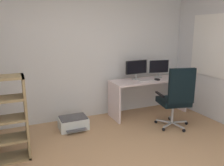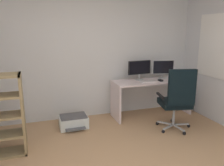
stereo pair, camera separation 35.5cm
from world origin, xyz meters
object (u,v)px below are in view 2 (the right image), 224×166
(monitor_main, at_px, (140,68))
(computer_mouse, at_px, (160,80))
(monitor_secondary, at_px, (163,68))
(keyboard, at_px, (148,81))
(printer, at_px, (74,122))
(desk, at_px, (152,89))
(office_chair, at_px, (177,98))

(monitor_main, relative_size, computer_mouse, 5.04)
(monitor_main, height_order, monitor_secondary, monitor_main)
(keyboard, height_order, printer, keyboard)
(desk, height_order, printer, desk)
(keyboard, bearing_deg, office_chair, -78.16)
(office_chair, bearing_deg, computer_mouse, 83.55)
(office_chair, relative_size, printer, 2.24)
(desk, height_order, office_chair, office_chair)
(keyboard, height_order, computer_mouse, computer_mouse)
(office_chair, xyz_separation_m, printer, (-1.69, 0.74, -0.50))
(desk, bearing_deg, monitor_secondary, 19.48)
(office_chair, bearing_deg, monitor_secondary, 73.99)
(desk, relative_size, printer, 3.21)
(monitor_main, xyz_separation_m, keyboard, (0.09, -0.22, -0.23))
(monitor_secondary, xyz_separation_m, printer, (-1.97, -0.23, -0.86))
(office_chair, bearing_deg, desk, 92.00)
(monitor_secondary, bearing_deg, printer, -173.45)
(keyboard, distance_m, computer_mouse, 0.26)
(monitor_main, relative_size, office_chair, 0.44)
(computer_mouse, distance_m, office_chair, 0.74)
(printer, bearing_deg, desk, 4.05)
(keyboard, xyz_separation_m, office_chair, (0.18, -0.74, -0.15))
(computer_mouse, bearing_deg, monitor_secondary, 41.44)
(computer_mouse, bearing_deg, desk, 118.65)
(monitor_secondary, relative_size, keyboard, 1.38)
(office_chair, bearing_deg, keyboard, 103.80)
(keyboard, bearing_deg, computer_mouse, -7.09)
(computer_mouse, relative_size, office_chair, 0.09)
(keyboard, bearing_deg, monitor_secondary, 23.95)
(desk, xyz_separation_m, office_chair, (0.03, -0.85, 0.05))
(monitor_main, distance_m, monitor_secondary, 0.55)
(monitor_secondary, bearing_deg, office_chair, -106.01)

